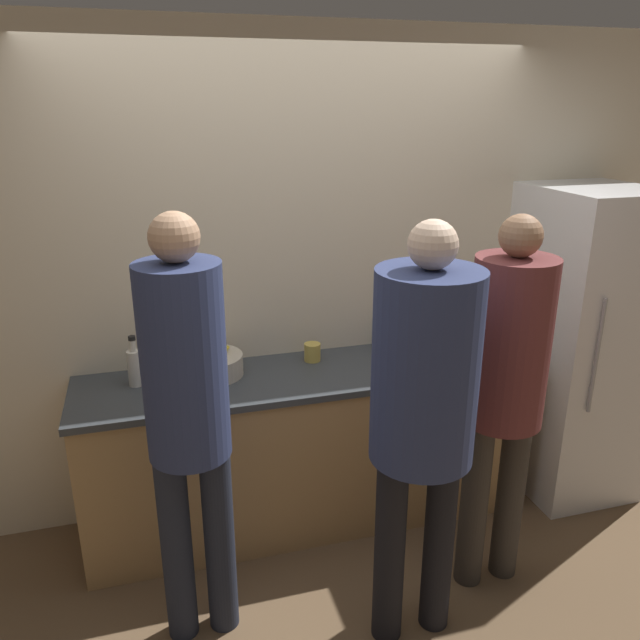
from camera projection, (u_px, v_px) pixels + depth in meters
ground_plane at (327, 552)px, 3.25m from camera, size 14.00×14.00×0.00m
wall_back at (295, 280)px, 3.40m from camera, size 5.20×0.06×2.60m
counter at (310, 444)px, 3.41m from camera, size 2.40×0.62×0.89m
refrigerator at (577, 344)px, 3.60m from camera, size 0.61×0.74×1.79m
person_left at (187, 406)px, 2.42m from camera, size 0.33×0.33×1.86m
person_center at (423, 398)px, 2.41m from camera, size 0.41×0.41×1.83m
person_right at (506, 377)px, 2.74m from camera, size 0.35×0.35×1.79m
fruit_bowl at (211, 365)px, 3.19m from camera, size 0.33×0.33×0.15m
utensil_crock at (163, 362)px, 3.17m from camera, size 0.11×0.11×0.26m
bottle_clear at (135, 366)px, 3.06m from camera, size 0.07×0.07×0.26m
bottle_amber at (498, 346)px, 3.38m from camera, size 0.06×0.06×0.19m
bottle_dark at (383, 339)px, 3.52m from camera, size 0.06×0.06×0.17m
cup_yellow at (312, 352)px, 3.37m from camera, size 0.09×0.09×0.10m
potted_plant at (481, 319)px, 3.65m from camera, size 0.14×0.14×0.24m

